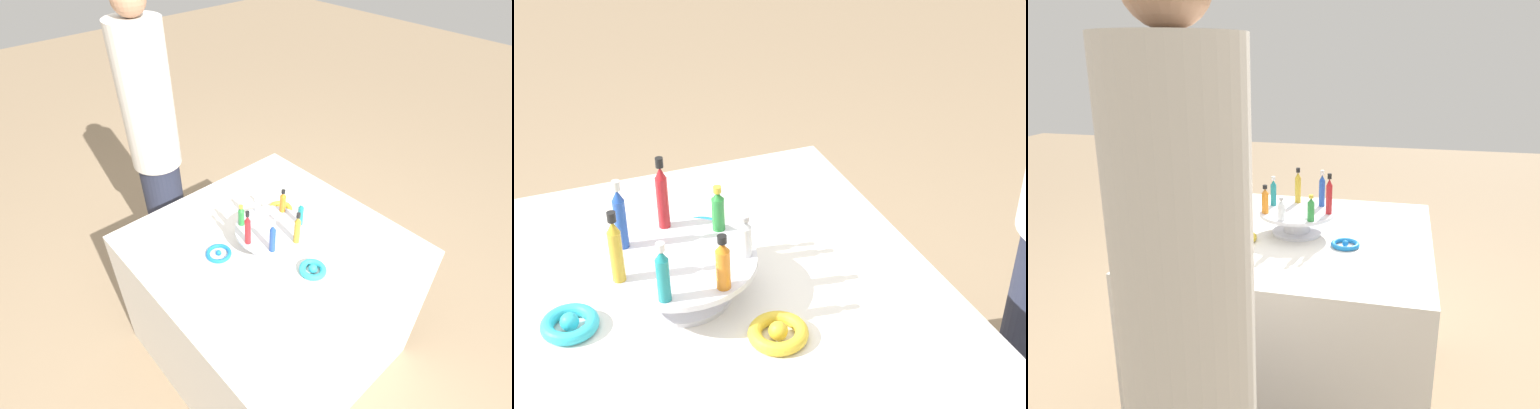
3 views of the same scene
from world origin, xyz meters
TOP-DOWN VIEW (x-y plane):
  - ground_plane at (0.00, 0.00)m, footprint 12.00×12.00m
  - party_table at (0.00, 0.00)m, footprint 1.00×1.00m
  - display_stand at (0.00, 0.00)m, footprint 0.29×0.29m
  - bottle_blue at (-0.09, 0.08)m, footprint 0.02×0.02m
  - bottle_gold at (-0.12, -0.02)m, footprint 0.02×0.02m
  - bottle_teal at (-0.06, -0.11)m, footprint 0.02×0.02m
  - bottle_orange at (0.05, -0.11)m, footprint 0.03×0.03m
  - bottle_clear at (0.12, -0.03)m, footprint 0.03×0.03m
  - bottle_green at (0.10, 0.07)m, footprint 0.03×0.03m
  - bottle_red at (0.00, 0.12)m, footprint 0.02×0.02m
  - ribbon_bow_teal at (-0.22, -0.02)m, footprint 0.10×0.10m
  - ribbon_bow_gold at (0.12, -0.18)m, footprint 0.11×0.11m
  - ribbon_bow_blue at (0.09, 0.20)m, footprint 0.10×0.10m
  - person_figure at (0.94, -0.02)m, footprint 0.27×0.27m

SIDE VIEW (x-z plane):
  - ground_plane at x=0.00m, z-range 0.00..0.00m
  - party_table at x=0.00m, z-range 0.00..0.73m
  - ribbon_bow_blue at x=0.09m, z-range 0.72..0.75m
  - ribbon_bow_teal at x=-0.22m, z-range 0.72..0.76m
  - ribbon_bow_gold at x=0.12m, z-range 0.72..0.76m
  - display_stand at x=0.00m, z-range 0.74..0.82m
  - person_figure at x=0.94m, z-range 0.01..1.58m
  - bottle_clear at x=0.12m, z-range 0.81..0.89m
  - bottle_green at x=0.10m, z-range 0.81..0.90m
  - bottle_orange at x=0.05m, z-range 0.81..0.92m
  - bottle_teal at x=-0.06m, z-range 0.81..0.92m
  - bottle_gold at x=-0.12m, z-range 0.81..0.95m
  - bottle_blue at x=-0.09m, z-range 0.81..0.95m
  - bottle_red at x=0.00m, z-range 0.81..0.96m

